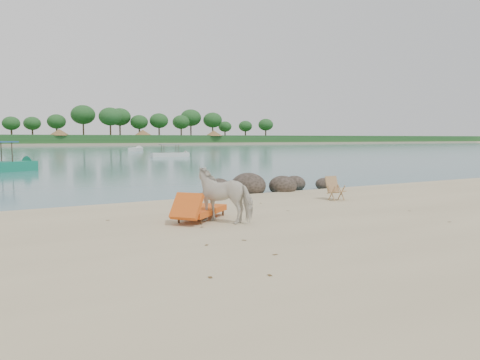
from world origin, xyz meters
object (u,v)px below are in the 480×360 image
Objects in this scene: boulders at (258,187)px; deck_chair at (337,189)px; side_table at (203,202)px; cow at (225,196)px; lounge_chair at (202,208)px.

boulders is 3.83m from deck_chair.
cow is at bearing -98.49° from side_table.
cow is 2.49m from side_table.
boulders is 2.86× the size of lounge_chair.
side_table is 0.25× the size of lounge_chair.
lounge_chair is (-0.37, 0.60, -0.37)m from cow.
cow reaches higher than deck_chair.
cow is at bearing -129.49° from boulders.
lounge_chair is at bearing -135.11° from boulders.
side_table is 0.67× the size of deck_chair.
deck_chair is (5.29, 1.69, -0.29)m from cow.
deck_chair reaches higher than boulders.
cow is 0.75× the size of lounge_chair.
lounge_chair is 2.69× the size of deck_chair.
side_table is (-3.95, -3.03, 0.03)m from boulders.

